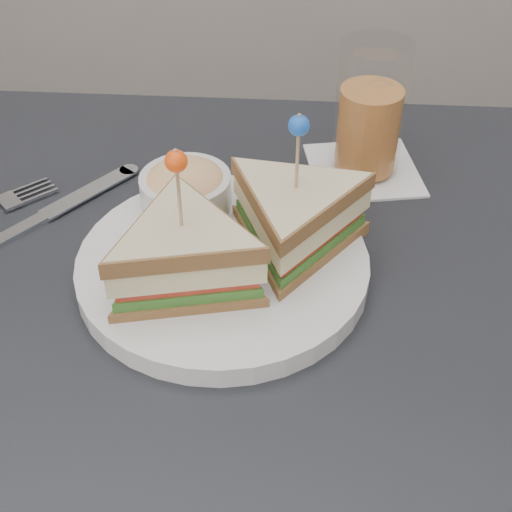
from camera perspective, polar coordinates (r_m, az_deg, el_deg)
The scene contains 4 objects.
table at distance 0.73m, azimuth -0.85°, elevation -8.03°, with size 0.80×0.80×0.75m.
plate_meal at distance 0.67m, azimuth -2.02°, elevation 1.48°, with size 0.36×0.36×0.17m.
cutlery_knife at distance 0.81m, azimuth -16.04°, elevation 3.37°, with size 0.15×0.19×0.01m.
drink_set at distance 0.82m, azimuth 9.06°, elevation 10.82°, with size 0.14×0.14×0.16m.
Camera 1 is at (0.04, -0.48, 1.22)m, focal length 50.00 mm.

